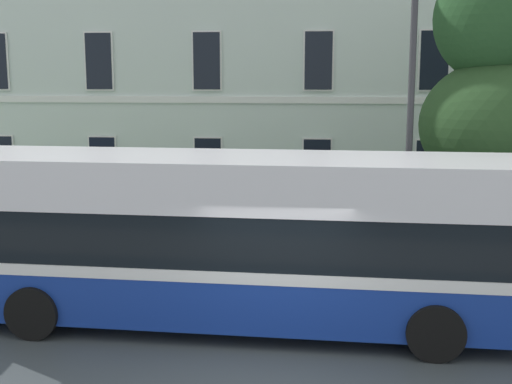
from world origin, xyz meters
name	(u,v)px	position (x,y,z in m)	size (l,w,h in m)	color
ground_plane	(273,364)	(0.00, 0.90, -0.02)	(60.00, 56.00, 0.18)	#3F474B
georgian_townhouse	(227,27)	(-2.82, 15.05, 6.32)	(17.06, 8.50, 12.33)	silver
iron_verge_railing	(156,261)	(-2.82, 4.40, 0.62)	(13.40, 0.04, 0.97)	black
evergreen_tree	(490,154)	(4.51, 6.37, 2.84)	(4.31, 4.31, 7.54)	#423328
single_decker_bus	(238,237)	(-0.79, 2.54, 1.67)	(10.56, 2.86, 3.16)	navy
street_lamp_post	(411,109)	(2.51, 4.83, 3.90)	(0.36, 0.24, 6.58)	#333338
litter_bin	(56,254)	(-5.23, 4.73, 0.63)	(0.47, 0.47, 1.01)	#23472D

